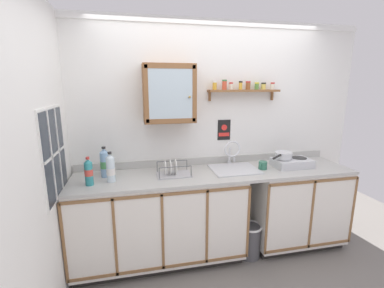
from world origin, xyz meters
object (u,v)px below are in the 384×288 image
warning_sign (224,130)px  saucepan (283,155)px  sink (234,170)px  bottle_detergent_teal_2 (89,172)px  hot_plate_stove (292,163)px  bottle_water_clear_0 (111,169)px  wall_cabinet (169,94)px  bottle_water_blue_1 (105,163)px  trash_bin (250,240)px  mug (263,165)px  dish_rack (173,172)px

warning_sign → saucepan: bearing=-27.2°
sink → bottle_detergent_teal_2: size_ratio=1.87×
hot_plate_stove → saucepan: 0.14m
bottle_water_clear_0 → wall_cabinet: bearing=22.6°
bottle_water_clear_0 → bottle_water_blue_1: 0.17m
hot_plate_stove → trash_bin: size_ratio=1.10×
mug → wall_cabinet: 1.26m
bottle_water_clear_0 → bottle_water_blue_1: bearing=113.3°
bottle_water_blue_1 → bottle_detergent_teal_2: bottle_water_blue_1 is taller
wall_cabinet → warning_sign: (0.65, 0.12, -0.42)m
wall_cabinet → saucepan: bearing=-8.4°
saucepan → warning_sign: (-0.60, 0.31, 0.25)m
sink → warning_sign: (-0.03, 0.27, 0.40)m
warning_sign → sink: bearing=-83.2°
saucepan → dish_rack: bearing=-179.2°
hot_plate_stove → bottle_water_blue_1: bottle_water_blue_1 is taller
hot_plate_stove → wall_cabinet: bearing=171.6°
bottle_water_blue_1 → wall_cabinet: (0.67, 0.09, 0.67)m
saucepan → wall_cabinet: 1.42m
saucepan → bottle_water_clear_0: 1.84m
bottle_detergent_teal_2 → dish_rack: 0.80m
saucepan → bottle_water_blue_1: bearing=177.3°
saucepan → bottle_water_clear_0: (-1.84, -0.07, -0.01)m
wall_cabinet → bottle_water_clear_0: bearing=-157.4°
sink → bottle_detergent_teal_2: sink is taller
hot_plate_stove → mug: size_ratio=3.71×
bottle_water_blue_1 → dish_rack: (0.66, -0.11, -0.10)m
saucepan → wall_cabinet: bearing=171.6°
bottle_water_blue_1 → saucepan: bearing=-2.7°
saucepan → warning_sign: warning_sign is taller
dish_rack → mug: dish_rack is taller
saucepan → trash_bin: (-0.43, -0.17, -0.89)m
warning_sign → trash_bin: (0.16, -0.47, -1.14)m
mug → warning_sign: (-0.34, 0.33, 0.35)m
bottle_water_blue_1 → dish_rack: size_ratio=0.90×
bottle_detergent_teal_2 → wall_cabinet: bearing=21.0°
wall_cabinet → warning_sign: 0.78m
saucepan → mug: size_ratio=2.93×
saucepan → dish_rack: size_ratio=0.95×
dish_rack → wall_cabinet: 0.80m
saucepan → trash_bin: size_ratio=0.87×
bottle_water_clear_0 → wall_cabinet: 0.94m
bottle_water_blue_1 → bottle_detergent_teal_2: (-0.12, -0.21, -0.02)m
mug → wall_cabinet: size_ratio=0.19×
bottle_water_blue_1 → warning_sign: bearing=9.4°
bottle_water_clear_0 → dish_rack: bearing=4.7°
bottle_water_blue_1 → sink: bearing=-2.2°
bottle_water_blue_1 → hot_plate_stove: bearing=-3.0°
bottle_water_blue_1 → dish_rack: bearing=-9.1°
bottle_water_blue_1 → dish_rack: 0.68m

